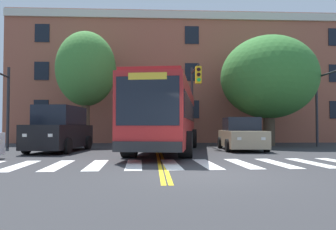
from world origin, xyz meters
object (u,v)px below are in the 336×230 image
(city_bus, at_px, (168,116))
(street_tree_curbside_small, at_px, (86,69))
(car_tan_far_lane, at_px, (241,135))
(street_tree_curbside_large, at_px, (269,78))
(traffic_light_near_corner, at_px, (331,92))
(car_grey_behind_bus, at_px, (153,132))
(traffic_light_overhead, at_px, (195,91))
(car_black_near_lane, at_px, (60,130))

(city_bus, xyz_separation_m, street_tree_curbside_small, (-5.30, 5.18, 3.33))
(car_tan_far_lane, relative_size, street_tree_curbside_large, 0.61)
(traffic_light_near_corner, bearing_deg, street_tree_curbside_large, 133.64)
(car_grey_behind_bus, relative_size, traffic_light_overhead, 0.90)
(city_bus, xyz_separation_m, car_black_near_lane, (-5.51, -0.13, -0.74))
(car_grey_behind_bus, xyz_separation_m, traffic_light_overhead, (2.58, -6.35, 2.73))
(street_tree_curbside_small, bearing_deg, city_bus, -44.38)
(car_black_near_lane, relative_size, car_grey_behind_bus, 1.11)
(city_bus, relative_size, traffic_light_near_corner, 2.50)
(car_black_near_lane, height_order, traffic_light_overhead, traffic_light_overhead)
(city_bus, bearing_deg, traffic_light_overhead, 61.07)
(city_bus, height_order, street_tree_curbside_large, street_tree_curbside_large)
(city_bus, xyz_separation_m, car_tan_far_lane, (4.04, 0.44, -1.02))
(traffic_light_near_corner, xyz_separation_m, traffic_light_overhead, (-7.81, 1.85, 0.21))
(street_tree_curbside_large, bearing_deg, traffic_light_overhead, -169.36)
(traffic_light_overhead, distance_m, street_tree_curbside_small, 7.57)
(car_black_near_lane, relative_size, street_tree_curbside_large, 0.69)
(traffic_light_overhead, bearing_deg, street_tree_curbside_small, 166.00)
(car_grey_behind_bus, distance_m, street_tree_curbside_large, 10.12)
(traffic_light_near_corner, height_order, traffic_light_overhead, traffic_light_overhead)
(traffic_light_near_corner, bearing_deg, car_grey_behind_bus, 141.73)
(car_grey_behind_bus, bearing_deg, car_tan_far_lane, -63.02)
(car_tan_far_lane, height_order, street_tree_curbside_large, street_tree_curbside_large)
(car_tan_far_lane, height_order, street_tree_curbside_small, street_tree_curbside_small)
(street_tree_curbside_large, bearing_deg, city_bus, -148.12)
(car_grey_behind_bus, relative_size, street_tree_curbside_small, 0.61)
(street_tree_curbside_large, bearing_deg, car_black_near_lane, -160.28)
(car_tan_far_lane, height_order, car_grey_behind_bus, car_grey_behind_bus)
(car_tan_far_lane, bearing_deg, street_tree_curbside_small, 153.05)
(car_black_near_lane, relative_size, car_tan_far_lane, 1.13)
(car_tan_far_lane, relative_size, street_tree_curbside_small, 0.60)
(traffic_light_overhead, relative_size, street_tree_curbside_large, 0.70)
(car_tan_far_lane, height_order, traffic_light_overhead, traffic_light_overhead)
(car_black_near_lane, height_order, street_tree_curbside_large, street_tree_curbside_large)
(traffic_light_near_corner, bearing_deg, traffic_light_overhead, 166.70)
(car_black_near_lane, relative_size, street_tree_curbside_small, 0.67)
(city_bus, bearing_deg, car_black_near_lane, -178.68)
(car_grey_behind_bus, xyz_separation_m, street_tree_curbside_small, (-4.60, -4.56, 4.34))
(city_bus, relative_size, car_grey_behind_bus, 2.67)
(street_tree_curbside_large, distance_m, street_tree_curbside_small, 12.35)
(traffic_light_near_corner, distance_m, street_tree_curbside_large, 4.07)
(car_black_near_lane, bearing_deg, city_bus, 1.32)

